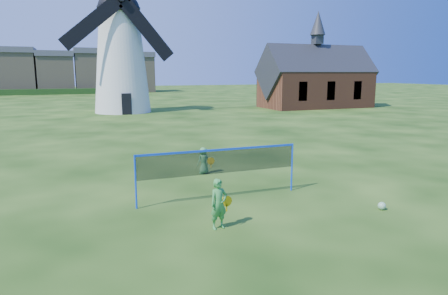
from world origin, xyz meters
TOP-DOWN VIEW (x-y plane):
  - ground at (0.00, 0.00)m, footprint 220.00×220.00m
  - windmill at (0.72, 29.02)m, footprint 10.86×5.30m
  - chapel at (21.32, 27.19)m, footprint 12.16×5.90m
  - badminton_net at (-0.10, 0.10)m, footprint 5.05×0.05m
  - player_girl at (-0.94, -2.10)m, footprint 0.67×0.38m
  - player_boy at (0.43, 3.23)m, footprint 0.64×0.46m
  - play_ball at (3.80, -2.46)m, footprint 0.22×0.22m

SIDE VIEW (x-z plane):
  - ground at x=0.00m, z-range 0.00..0.00m
  - play_ball at x=3.80m, z-range 0.00..0.22m
  - player_boy at x=0.43m, z-range 0.00..1.02m
  - player_girl at x=-0.94m, z-range 0.00..1.25m
  - badminton_net at x=-0.10m, z-range 0.36..1.91m
  - chapel at x=21.32m, z-range -2.25..8.04m
  - windmill at x=0.72m, z-range -2.25..13.40m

